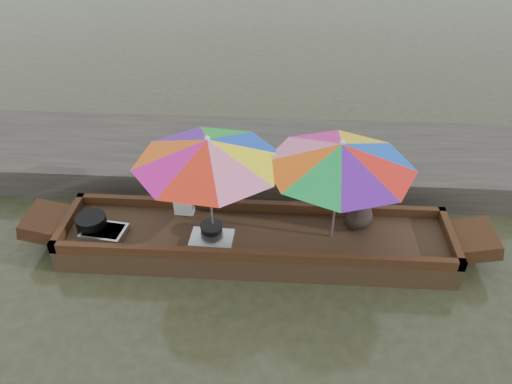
# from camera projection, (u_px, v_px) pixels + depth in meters

# --- Properties ---
(water) EXTENTS (80.00, 80.00, 0.00)m
(water) POSITION_uv_depth(u_px,v_px,m) (256.00, 252.00, 7.29)
(water) COLOR #2A2F18
(water) RESTS_ON ground
(dock) EXTENTS (22.00, 2.20, 0.50)m
(dock) POSITION_uv_depth(u_px,v_px,m) (263.00, 158.00, 8.93)
(dock) COLOR #2D2B26
(dock) RESTS_ON ground
(boat_hull) EXTENTS (5.52, 1.20, 0.35)m
(boat_hull) POSITION_uv_depth(u_px,v_px,m) (256.00, 243.00, 7.19)
(boat_hull) COLOR black
(boat_hull) RESTS_ON water
(cooking_pot) EXTENTS (0.43, 0.43, 0.22)m
(cooking_pot) POSITION_uv_depth(u_px,v_px,m) (92.00, 223.00, 7.09)
(cooking_pot) COLOR black
(cooking_pot) RESTS_ON boat_hull
(tray_crayfish) EXTENTS (0.64, 0.49, 0.09)m
(tray_crayfish) POSITION_uv_depth(u_px,v_px,m) (104.00, 232.00, 7.04)
(tray_crayfish) COLOR silver
(tray_crayfish) RESTS_ON boat_hull
(tray_scallop) EXTENTS (0.61, 0.43, 0.06)m
(tray_scallop) POSITION_uv_depth(u_px,v_px,m) (212.00, 239.00, 6.94)
(tray_scallop) COLOR silver
(tray_scallop) RESTS_ON boat_hull
(charcoal_grill) EXTENTS (0.31, 0.31, 0.14)m
(charcoal_grill) POSITION_uv_depth(u_px,v_px,m) (212.00, 230.00, 7.04)
(charcoal_grill) COLOR black
(charcoal_grill) RESTS_ON boat_hull
(supply_bag) EXTENTS (0.29, 0.23, 0.26)m
(supply_bag) POSITION_uv_depth(u_px,v_px,m) (185.00, 204.00, 7.43)
(supply_bag) COLOR silver
(supply_bag) RESTS_ON boat_hull
(vendor) EXTENTS (0.68, 0.63, 1.15)m
(vendor) POSITION_uv_depth(u_px,v_px,m) (362.00, 193.00, 6.90)
(vendor) COLOR black
(vendor) RESTS_ON boat_hull
(umbrella_bow) EXTENTS (2.44, 2.44, 1.55)m
(umbrella_bow) POSITION_uv_depth(u_px,v_px,m) (210.00, 187.00, 6.67)
(umbrella_bow) COLOR blue
(umbrella_bow) RESTS_ON boat_hull
(umbrella_stern) EXTENTS (2.07, 2.07, 1.55)m
(umbrella_stern) POSITION_uv_depth(u_px,v_px,m) (337.00, 192.00, 6.58)
(umbrella_stern) COLOR blue
(umbrella_stern) RESTS_ON boat_hull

